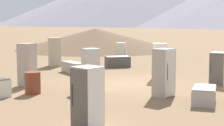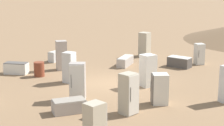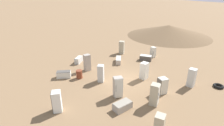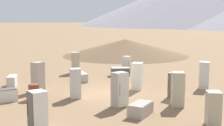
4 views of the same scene
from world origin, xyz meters
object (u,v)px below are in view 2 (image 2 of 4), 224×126
discarded_fridge_10 (199,54)px  discarded_fridge_15 (160,89)px  discarded_fridge_5 (148,70)px  discarded_fridge_9 (129,94)px  discarded_fridge_14 (78,81)px  rusty_barrel (39,69)px  discarded_fridge_6 (61,55)px  discarded_fridge_8 (69,67)px  discarded_fridge_1 (125,61)px  discarded_fridge_13 (69,106)px  discarded_fridge_4 (179,62)px  discarded_fridge_7 (145,44)px  discarded_fridge_11 (95,123)px  discarded_fridge_0 (57,56)px  discarded_fridge_2 (16,68)px

discarded_fridge_10 → discarded_fridge_15: bearing=51.8°
discarded_fridge_5 → discarded_fridge_9: size_ratio=0.97×
discarded_fridge_14 → rusty_barrel: size_ratio=2.10×
discarded_fridge_6 → discarded_fridge_14: (-5.52, -3.03, -0.03)m
discarded_fridge_14 → discarded_fridge_15: (0.34, -3.98, -0.19)m
discarded_fridge_8 → discarded_fridge_15: 5.98m
discarded_fridge_1 → discarded_fridge_5: size_ratio=1.04×
discarded_fridge_9 → discarded_fridge_14: discarded_fridge_14 is taller
discarded_fridge_10 → discarded_fridge_1: bearing=-9.4°
discarded_fridge_9 → discarded_fridge_1: bearing=-136.4°
discarded_fridge_1 → discarded_fridge_10: bearing=-154.9°
discarded_fridge_6 → discarded_fridge_8: bearing=-90.3°
discarded_fridge_9 → discarded_fridge_13: size_ratio=1.11×
discarded_fridge_6 → rusty_barrel: (-1.91, 0.70, -0.51)m
discarded_fridge_10 → discarded_fridge_15: 9.06m
discarded_fridge_4 → discarded_fridge_9: discarded_fridge_9 is taller
discarded_fridge_14 → discarded_fridge_7: bearing=-109.5°
discarded_fridge_14 → discarded_fridge_5: bearing=-145.3°
discarded_fridge_6 → discarded_fridge_14: discarded_fridge_6 is taller
discarded_fridge_4 → discarded_fridge_8: size_ratio=0.95×
discarded_fridge_9 → discarded_fridge_14: size_ratio=0.99×
discarded_fridge_11 → discarded_fridge_13: 3.41m
discarded_fridge_11 → discarded_fridge_14: discarded_fridge_14 is taller
discarded_fridge_13 → discarded_fridge_10: bearing=-60.8°
discarded_fridge_10 → discarded_fridge_15: discarded_fridge_15 is taller
discarded_fridge_6 → rusty_barrel: 2.10m
discarded_fridge_6 → discarded_fridge_10: size_ratio=1.31×
discarded_fridge_0 → discarded_fridge_2: size_ratio=1.03×
discarded_fridge_8 → discarded_fridge_15: bearing=-13.2°
discarded_fridge_7 → discarded_fridge_9: size_ratio=0.99×
discarded_fridge_15 → discarded_fridge_5: bearing=2.4°
discarded_fridge_8 → discarded_fridge_13: bearing=-58.7°
discarded_fridge_13 → discarded_fridge_5: bearing=-64.3°
discarded_fridge_14 → rusty_barrel: (3.61, 3.73, -0.48)m
discarded_fridge_7 → discarded_fridge_10: discarded_fridge_7 is taller
discarded_fridge_8 → discarded_fridge_10: size_ratio=1.22×
discarded_fridge_11 → discarded_fridge_15: size_ratio=1.03×
discarded_fridge_6 → discarded_fridge_9: bearing=-79.6°
discarded_fridge_2 → discarded_fridge_4: size_ratio=0.88×
discarded_fridge_4 → discarded_fridge_1: bearing=119.6°
discarded_fridge_4 → discarded_fridge_9: (-9.40, 1.55, 0.58)m
discarded_fridge_6 → discarded_fridge_0: bearing=88.1°
discarded_fridge_0 → discarded_fridge_6: (-2.35, -1.26, 0.58)m
discarded_fridge_10 → discarded_fridge_14: discarded_fridge_14 is taller
discarded_fridge_0 → discarded_fridge_7: discarded_fridge_7 is taller
discarded_fridge_1 → discarded_fridge_13: size_ratio=1.13×
discarded_fridge_2 → discarded_fridge_7: 9.97m
discarded_fridge_9 → discarded_fridge_11: 3.23m
discarded_fridge_15 → discarded_fridge_1: bearing=6.9°
discarded_fridge_7 → discarded_fridge_8: 8.74m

